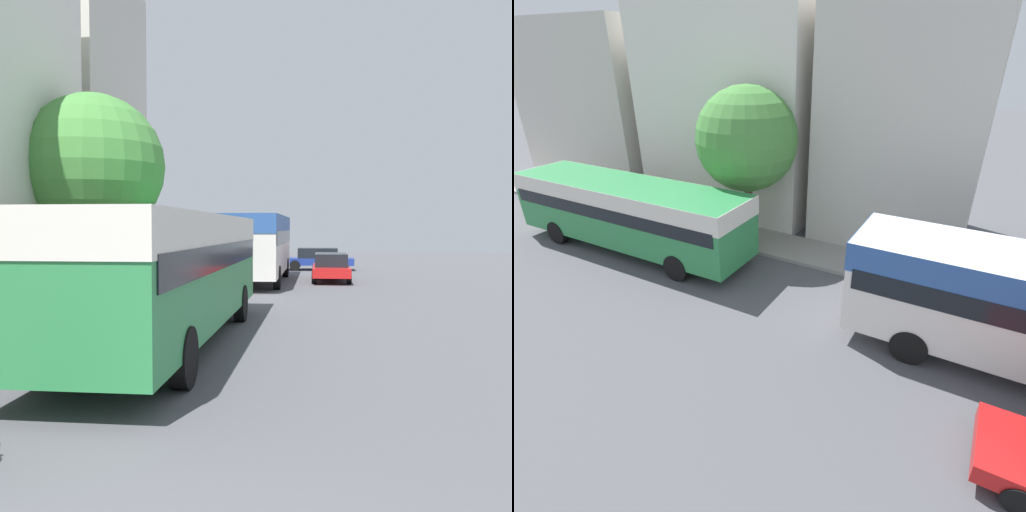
# 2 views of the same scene
# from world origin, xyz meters

# --- Properties ---
(building_far_terrace) EXTENTS (5.46, 6.15, 12.25)m
(building_far_terrace) POSITION_xyz_m (-8.93, 18.72, 6.12)
(building_far_terrace) COLOR beige
(building_far_terrace) RESTS_ON ground_plane
(bus_lead) EXTENTS (2.63, 10.72, 2.85)m
(bus_lead) POSITION_xyz_m (-2.05, 9.60, 1.86)
(bus_lead) COLOR #2D8447
(bus_lead) RESTS_ON ground_plane
(bus_following) EXTENTS (2.50, 10.08, 3.15)m
(bus_following) POSITION_xyz_m (-1.59, 24.31, 2.04)
(bus_following) COLOR silver
(bus_following) RESTS_ON ground_plane
(car_crossing) EXTENTS (4.35, 1.89, 1.36)m
(car_crossing) POSITION_xyz_m (1.17, 32.58, 0.72)
(car_crossing) COLOR navy
(car_crossing) RESTS_ON ground_plane
(car_far_curb) EXTENTS (1.81, 4.43, 1.36)m
(car_far_curb) POSITION_xyz_m (1.83, 25.16, 0.72)
(car_far_curb) COLOR red
(car_far_curb) RESTS_ON ground_plane
(pedestrian_near_curb) EXTENTS (0.42, 0.42, 1.82)m
(pedestrian_near_curb) POSITION_xyz_m (-5.08, 21.19, 1.07)
(pedestrian_near_curb) COLOR #232838
(pedestrian_near_curb) RESTS_ON sidewalk
(street_tree) EXTENTS (4.12, 4.12, 6.25)m
(street_tree) POSITION_xyz_m (-5.21, 13.36, 4.32)
(street_tree) COLOR brown
(street_tree) RESTS_ON sidewalk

